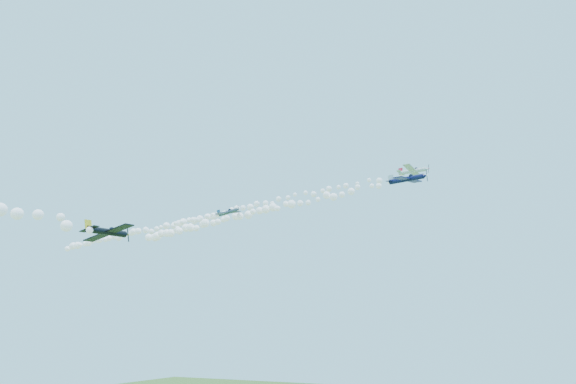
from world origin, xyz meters
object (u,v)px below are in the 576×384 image
at_px(plane_navy, 408,179).
at_px(plane_white, 413,171).
at_px(plane_grey, 228,212).
at_px(plane_black, 108,232).

bearing_deg(plane_navy, plane_white, 112.01).
xyz_separation_m(plane_navy, plane_grey, (-41.37, 6.41, -0.08)).
xyz_separation_m(plane_white, plane_grey, (-39.28, -10.39, -6.99)).
height_order(plane_white, plane_grey, plane_white).
relative_size(plane_navy, plane_grey, 1.13).
bearing_deg(plane_grey, plane_white, 26.86).
relative_size(plane_white, plane_navy, 0.92).
bearing_deg(plane_white, plane_black, -108.59).
distance_m(plane_navy, plane_black, 49.81).
height_order(plane_navy, plane_grey, plane_navy).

